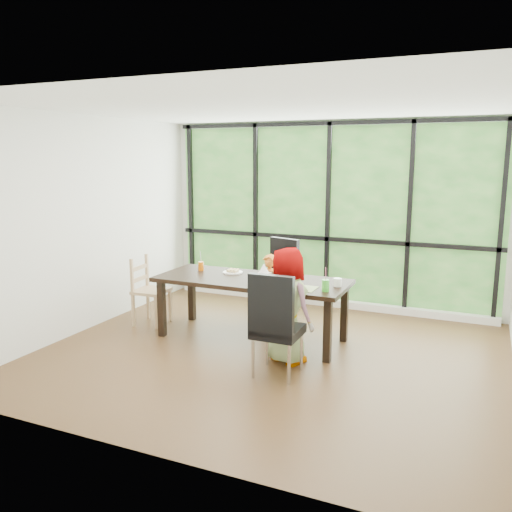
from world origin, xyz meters
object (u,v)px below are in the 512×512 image
Objects in this scene: plate_near at (296,286)px; orange_cup at (201,266)px; plate_far at (233,272)px; tissue_box at (264,278)px; chair_window_leather at (276,279)px; child_toddler at (269,290)px; chair_interior_leather at (278,324)px; child_older at (290,306)px; green_cup at (326,285)px; dining_table at (252,309)px; chair_end_beech at (151,291)px; white_mug at (337,282)px.

orange_cup reaches higher than plate_near.
tissue_box reaches higher than plate_far.
chair_window_leather reaches higher than child_toddler.
child_older is at bearing -90.17° from chair_interior_leather.
child_older reaches higher than green_cup.
green_cup is 0.94× the size of tissue_box.
dining_table is 0.50m from tissue_box.
chair_end_beech is at bearing -142.77° from child_toddler.
child_toddler is at bearing -64.97° from chair_window_leather.
chair_end_beech is 0.77m from orange_cup.
child_older is 0.63m from tissue_box.
tissue_box reaches higher than white_mug.
orange_cup is 1.04m from tissue_box.
orange_cup is at bearing -35.62° from chair_interior_leather.
dining_table is at bearing -70.07° from chair_window_leather.
chair_end_beech reaches higher than dining_table.
child_older is 5.92× the size of plate_near.
chair_window_leather is 1.20× the size of chair_end_beech.
orange_cup is 0.87× the size of green_cup.
chair_end_beech is (-1.44, -0.01, 0.08)m from dining_table.
green_cup is at bearing -13.26° from dining_table.
green_cup reaches higher than plate_far.
chair_end_beech is at bearing 175.44° from plate_near.
child_toddler is (0.00, 0.55, 0.10)m from dining_table.
tissue_box reaches higher than dining_table.
chair_interior_leather reaches higher than plate_far.
child_toddler is 0.58m from plate_far.
chair_window_leather is 0.86× the size of child_older.
orange_cup is (-0.72, -0.78, 0.27)m from chair_window_leather.
child_toddler is at bearing 153.58° from white_mug.
child_older is at bearing -34.37° from plate_far.
plate_far is 2.67× the size of white_mug.
chair_interior_leather reaches higher than white_mug.
white_mug is at bearing 11.91° from tissue_box.
green_cup is 0.77m from tissue_box.
child_toddler is at bearing -33.64° from child_older.
chair_window_leather is at bearing 140.89° from white_mug.
plate_near is (0.96, -0.36, -0.00)m from plate_far.
white_mug is at bearing 77.16° from green_cup.
child_older is 0.37m from plate_near.
child_toddler is at bearing 90.00° from dining_table.
plate_far is 1.92× the size of green_cup.
dining_table is at bearing -178.05° from white_mug.
plate_near is at bearing 171.71° from green_cup.
chair_end_beech reaches higher than tissue_box.
dining_table is 2.56× the size of chair_end_beech.
chair_end_beech is at bearing -178.86° from white_mug.
child_older is 1.25m from plate_far.
chair_window_leather is at bearing -68.19° from chair_interior_leather.
plate_far is 2.20× the size of orange_cup.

